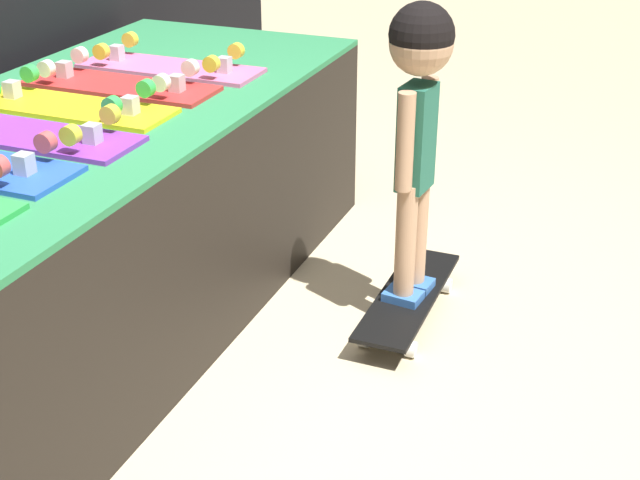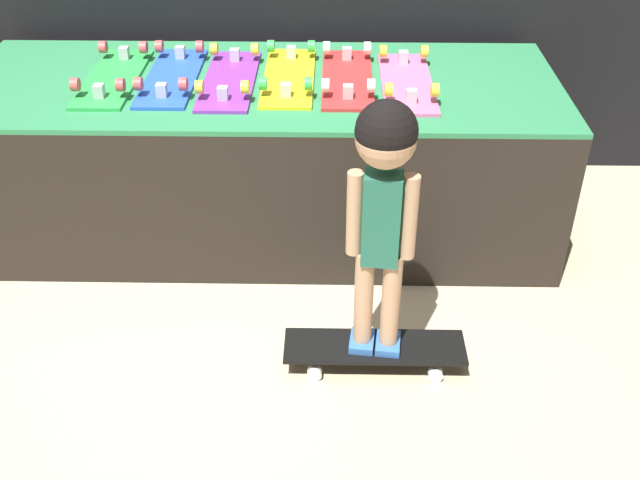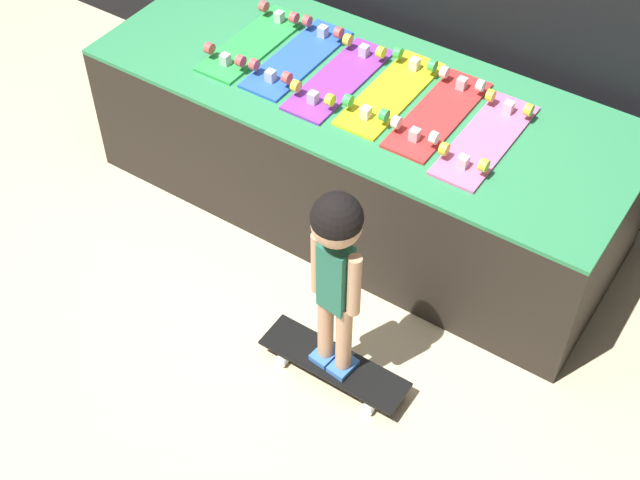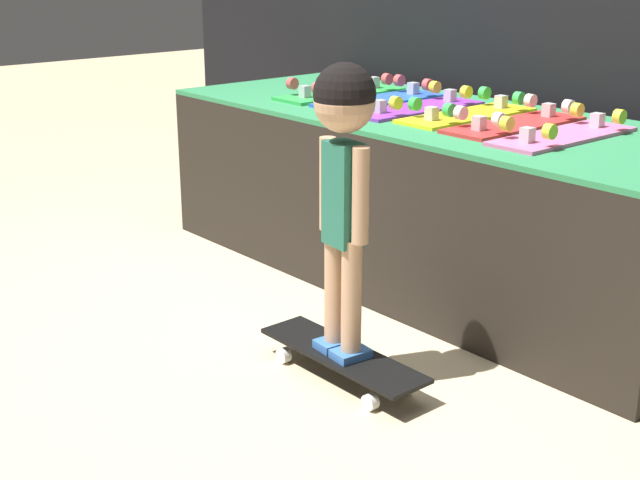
% 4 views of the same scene
% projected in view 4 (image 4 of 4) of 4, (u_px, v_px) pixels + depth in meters
% --- Properties ---
extents(ground_plane, '(16.00, 16.00, 0.00)m').
position_uv_depth(ground_plane, '(339.00, 306.00, 3.49)').
color(ground_plane, beige).
extents(display_rack, '(2.49, 0.95, 0.69)m').
position_uv_depth(display_rack, '(436.00, 196.00, 3.72)').
color(display_rack, black).
rests_on(display_rack, ground_plane).
extents(skateboard_green_on_rack, '(0.21, 0.63, 0.09)m').
position_uv_depth(skateboard_green_on_rack, '(340.00, 92.00, 4.04)').
color(skateboard_green_on_rack, green).
rests_on(skateboard_green_on_rack, display_rack).
extents(skateboard_blue_on_rack, '(0.21, 0.63, 0.09)m').
position_uv_depth(skateboard_blue_on_rack, '(380.00, 98.00, 3.88)').
color(skateboard_blue_on_rack, blue).
rests_on(skateboard_blue_on_rack, display_rack).
extents(skateboard_purple_on_rack, '(0.21, 0.63, 0.09)m').
position_uv_depth(skateboard_purple_on_rack, '(416.00, 106.00, 3.68)').
color(skateboard_purple_on_rack, purple).
rests_on(skateboard_purple_on_rack, display_rack).
extents(skateboard_yellow_on_rack, '(0.21, 0.63, 0.09)m').
position_uv_depth(skateboard_yellow_on_rack, '(467.00, 113.00, 3.53)').
color(skateboard_yellow_on_rack, yellow).
rests_on(skateboard_yellow_on_rack, display_rack).
extents(skateboard_red_on_rack, '(0.21, 0.63, 0.09)m').
position_uv_depth(skateboard_red_on_rack, '(515.00, 122.00, 3.35)').
color(skateboard_red_on_rack, red).
rests_on(skateboard_red_on_rack, display_rack).
extents(skateboard_pink_on_rack, '(0.21, 0.63, 0.09)m').
position_uv_depth(skateboard_pink_on_rack, '(563.00, 133.00, 3.15)').
color(skateboard_pink_on_rack, pink).
rests_on(skateboard_pink_on_rack, display_rack).
extents(skateboard_on_floor, '(0.64, 0.18, 0.09)m').
position_uv_depth(skateboard_on_floor, '(342.00, 358.00, 2.89)').
color(skateboard_on_floor, black).
rests_on(skateboard_on_floor, ground_plane).
extents(child, '(0.22, 0.19, 0.93)m').
position_uv_depth(child, '(344.00, 156.00, 2.68)').
color(child, '#3870C6').
rests_on(child, skateboard_on_floor).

